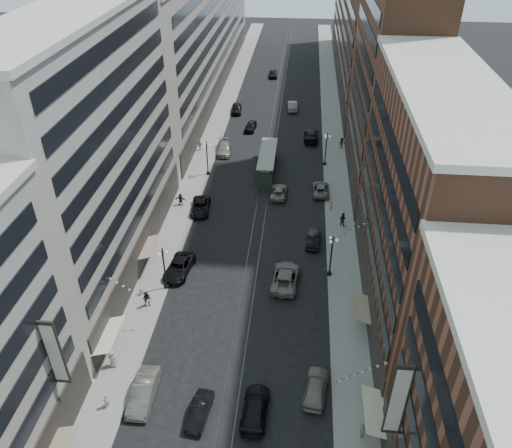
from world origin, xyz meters
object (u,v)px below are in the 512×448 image
at_px(car_7, 200,207).
at_px(car_13, 251,126).
at_px(lamppost_sw_mid, 207,157).
at_px(car_6, 255,408).
at_px(pedestrian_1, 112,359).
at_px(streetcar, 267,163).
at_px(car_11, 321,189).
at_px(pedestrian_9, 342,143).
at_px(lamppost_se_far, 331,255).
at_px(pedestrian_6, 200,145).
at_px(pedestrian_8, 331,205).
at_px(car_4, 316,387).
at_px(car_14, 292,106).
at_px(pedestrian_5, 180,199).
at_px(car_8, 224,148).
at_px(car_10, 313,239).
at_px(car_extra_1, 273,74).
at_px(pedestrian_2, 147,299).
at_px(car_9, 236,109).
at_px(car_2, 179,267).
at_px(car_12, 311,135).
at_px(car_1, 143,392).
at_px(pedestrian_7, 343,219).
at_px(car_5, 200,411).
at_px(lamppost_se_mid, 326,148).
at_px(car_extra_2, 279,192).
at_px(pedestrian_extra_0, 106,400).
at_px(lamppost_sw_far, 164,267).

distance_m(car_7, car_13, 28.98).
relative_size(lamppost_sw_mid, car_6, 1.02).
bearing_deg(pedestrian_1, streetcar, -96.24).
bearing_deg(car_11, pedestrian_9, -105.08).
bearing_deg(lamppost_se_far, pedestrian_6, 124.04).
relative_size(car_11, pedestrian_8, 3.05).
xyz_separation_m(streetcar, pedestrian_9, (12.21, 9.33, -0.35)).
bearing_deg(car_4, pedestrian_6, -60.41).
bearing_deg(car_14, pedestrian_5, 65.89).
height_order(car_8, car_13, car_8).
bearing_deg(car_10, car_extra_1, -76.76).
distance_m(pedestrian_1, pedestrian_2, 8.30).
height_order(car_7, car_9, car_9).
bearing_deg(pedestrian_2, car_2, 71.36).
bearing_deg(pedestrian_2, car_13, 83.10).
relative_size(car_8, car_12, 0.93).
bearing_deg(car_extra_1, car_1, -96.99).
bearing_deg(streetcar, pedestrian_7, -52.81).
xyz_separation_m(car_5, car_13, (-1.94, 61.06, 0.07)).
distance_m(car_5, pedestrian_1, 10.20).
xyz_separation_m(pedestrian_6, car_extra_1, (9.87, 41.33, -0.26)).
bearing_deg(car_9, car_11, -65.95).
height_order(lamppost_se_far, car_5, lamppost_se_far).
height_order(car_1, car_6, car_1).
bearing_deg(car_2, pedestrian_6, 103.62).
distance_m(lamppost_se_mid, car_extra_2, 12.69).
xyz_separation_m(lamppost_sw_mid, pedestrian_8, (18.95, -8.91, -2.10)).
distance_m(car_10, car_extra_2, 12.53).
distance_m(streetcar, pedestrian_extra_0, 46.29).
height_order(pedestrian_2, pedestrian_8, pedestrian_2).
xyz_separation_m(car_5, pedestrian_8, (12.13, 34.05, 0.29)).
xyz_separation_m(lamppost_sw_mid, car_6, (11.54, -42.27, -2.31)).
xyz_separation_m(car_9, car_extra_2, (10.36, -31.87, -0.15)).
bearing_deg(car_6, car_4, -150.75).
bearing_deg(car_10, lamppost_sw_far, 36.73).
distance_m(lamppost_sw_mid, lamppost_se_mid, 19.07).
relative_size(car_5, pedestrian_9, 2.22).
bearing_deg(car_12, car_extra_1, -75.26).
distance_m(car_1, car_10, 28.92).
bearing_deg(car_14, car_11, 95.80).
bearing_deg(car_extra_1, car_14, -79.27).
xyz_separation_m(car_5, car_12, (9.30, 57.72, 0.19)).
bearing_deg(car_8, car_13, 62.73).
height_order(pedestrian_2, pedestrian_extra_0, pedestrian_2).
bearing_deg(car_6, car_extra_2, -87.65).
bearing_deg(lamppost_se_far, car_9, 109.24).
relative_size(car_7, car_8, 0.94).
xyz_separation_m(car_11, pedestrian_9, (3.81, 15.55, 0.39)).
bearing_deg(pedestrian_7, car_5, 94.59).
height_order(lamppost_sw_far, car_2, lamppost_sw_far).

